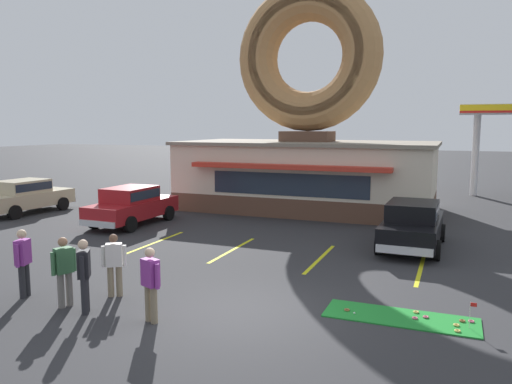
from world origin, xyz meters
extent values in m
plane|color=#2D2D30|center=(0.00, 0.00, 0.00)|extent=(160.00, 160.00, 0.00)
cube|color=brown|center=(-2.62, 14.00, 0.45)|extent=(12.00, 6.00, 0.90)
cube|color=beige|center=(-2.62, 14.00, 2.05)|extent=(12.00, 6.00, 2.30)
cube|color=gray|center=(-2.62, 14.00, 3.28)|extent=(12.30, 6.30, 0.16)
cube|color=red|center=(-2.62, 10.70, 2.35)|extent=(9.00, 0.60, 0.20)
cube|color=#232D3D|center=(-2.62, 10.98, 1.55)|extent=(7.20, 0.03, 1.00)
cube|color=brown|center=(-2.62, 14.00, 3.61)|extent=(2.40, 1.80, 0.50)
torus|color=#B27F4C|center=(-2.62, 14.00, 7.41)|extent=(7.10, 1.90, 7.10)
torus|color=tan|center=(-2.62, 13.57, 7.41)|extent=(6.25, 1.05, 6.24)
cube|color=#1E842D|center=(3.28, 0.91, 0.01)|extent=(3.23, 1.11, 0.03)
torus|color=#D8667F|center=(3.79, 1.07, 0.05)|extent=(0.13, 0.13, 0.04)
torus|color=brown|center=(2.13, 0.84, 0.05)|extent=(0.13, 0.13, 0.04)
torus|color=#E5C666|center=(4.40, 0.84, 0.05)|extent=(0.13, 0.13, 0.04)
torus|color=#E5C666|center=(3.57, 1.29, 0.05)|extent=(0.13, 0.13, 0.04)
torus|color=#D8667F|center=(4.69, 1.17, 0.05)|extent=(0.13, 0.13, 0.04)
torus|color=brown|center=(4.52, 1.12, 0.05)|extent=(0.13, 0.13, 0.04)
torus|color=#E5C666|center=(4.42, 0.53, 0.05)|extent=(0.13, 0.13, 0.04)
torus|color=#D8667F|center=(3.58, 0.91, 0.05)|extent=(0.13, 0.13, 0.04)
sphere|color=white|center=(2.32, 0.71, 0.05)|extent=(0.04, 0.04, 0.04)
cylinder|color=silver|center=(4.64, 0.82, 0.31)|extent=(0.01, 0.01, 0.55)
cube|color=red|center=(4.70, 0.82, 0.53)|extent=(0.12, 0.01, 0.08)
cube|color=black|center=(2.97, 7.56, 0.66)|extent=(1.86, 4.44, 0.68)
cube|color=black|center=(2.96, 7.41, 1.30)|extent=(1.61, 2.14, 0.60)
cube|color=#232D3D|center=(2.96, 7.41, 1.32)|extent=(1.63, 2.05, 0.36)
cube|color=silver|center=(3.02, 9.79, 0.42)|extent=(1.67, 0.14, 0.24)
cube|color=silver|center=(2.92, 5.33, 0.42)|extent=(1.67, 0.14, 0.24)
cylinder|color=black|center=(2.12, 8.94, 0.32)|extent=(0.23, 0.64, 0.64)
cylinder|color=black|center=(3.88, 8.90, 0.32)|extent=(0.23, 0.64, 0.64)
cylinder|color=black|center=(2.06, 6.22, 0.32)|extent=(0.23, 0.64, 0.64)
cylinder|color=black|center=(3.82, 6.18, 0.32)|extent=(0.23, 0.64, 0.64)
cube|color=#BCAD89|center=(-14.61, 7.80, 0.66)|extent=(2.05, 4.51, 0.68)
cube|color=#BCAD89|center=(-14.62, 7.65, 1.30)|extent=(1.70, 2.20, 0.60)
cube|color=#232D3D|center=(-14.62, 7.65, 1.32)|extent=(1.71, 2.12, 0.36)
cube|color=silver|center=(-14.46, 10.02, 0.42)|extent=(1.67, 0.21, 0.24)
cylinder|color=black|center=(-15.40, 9.22, 0.32)|extent=(0.26, 0.65, 0.64)
cylinder|color=black|center=(-13.64, 9.10, 0.32)|extent=(0.26, 0.65, 0.64)
cylinder|color=black|center=(-13.82, 6.38, 0.32)|extent=(0.26, 0.65, 0.64)
cube|color=maroon|center=(-8.29, 7.42, 0.66)|extent=(1.83, 4.43, 0.68)
cube|color=maroon|center=(-8.30, 7.27, 1.30)|extent=(1.59, 2.13, 0.60)
cube|color=#232D3D|center=(-8.30, 7.27, 1.32)|extent=(1.62, 2.04, 0.36)
cube|color=silver|center=(-8.26, 9.65, 0.42)|extent=(1.67, 0.13, 0.24)
cube|color=silver|center=(-8.33, 5.19, 0.42)|extent=(1.67, 0.13, 0.24)
cylinder|color=black|center=(-9.15, 8.80, 0.32)|extent=(0.23, 0.64, 0.64)
cylinder|color=black|center=(-7.39, 8.77, 0.32)|extent=(0.23, 0.64, 0.64)
cylinder|color=black|center=(-9.20, 6.07, 0.32)|extent=(0.23, 0.64, 0.64)
cylinder|color=black|center=(-7.44, 6.04, 0.32)|extent=(0.23, 0.64, 0.64)
cylinder|color=#7F7056|center=(-3.24, -0.18, 0.38)|extent=(0.15, 0.15, 0.76)
cylinder|color=#7F7056|center=(-3.41, -0.29, 0.38)|extent=(0.15, 0.15, 0.76)
cube|color=silver|center=(-3.32, -0.23, 1.04)|extent=(0.45, 0.41, 0.55)
cylinder|color=silver|center=(-3.11, -0.10, 1.01)|extent=(0.10, 0.10, 0.51)
cylinder|color=silver|center=(-3.54, -0.37, 1.01)|extent=(0.10, 0.10, 0.51)
sphere|color=brown|center=(-3.32, -0.23, 1.45)|extent=(0.20, 0.20, 0.20)
cylinder|color=#232328|center=(-3.19, -1.46, 0.41)|extent=(0.15, 0.15, 0.82)
cylinder|color=#232328|center=(-3.30, -1.29, 0.41)|extent=(0.15, 0.15, 0.82)
cube|color=black|center=(-3.24, -1.37, 1.12)|extent=(0.41, 0.45, 0.60)
cylinder|color=black|center=(-3.11, -1.58, 1.09)|extent=(0.10, 0.10, 0.55)
cylinder|color=black|center=(-3.38, -1.16, 1.09)|extent=(0.10, 0.10, 0.55)
sphere|color=beige|center=(-3.24, -1.37, 1.55)|extent=(0.22, 0.22, 0.22)
cylinder|color=#7F7056|center=(-1.51, -1.31, 0.39)|extent=(0.15, 0.15, 0.79)
cylinder|color=#7F7056|center=(-1.69, -1.23, 0.39)|extent=(0.15, 0.15, 0.79)
cube|color=#8C3393|center=(-1.60, -1.27, 1.08)|extent=(0.44, 0.37, 0.58)
cylinder|color=#8C3393|center=(-1.37, -1.36, 1.05)|extent=(0.10, 0.10, 0.53)
cylinder|color=#8C3393|center=(-1.83, -1.17, 1.05)|extent=(0.10, 0.10, 0.53)
sphere|color=beige|center=(-1.60, -1.27, 1.50)|extent=(0.21, 0.21, 0.21)
cylinder|color=#232328|center=(-5.30, -1.18, 0.41)|extent=(0.15, 0.15, 0.82)
cylinder|color=#232328|center=(-5.36, -0.99, 0.41)|extent=(0.15, 0.15, 0.82)
cube|color=#8C3393|center=(-5.33, -1.09, 1.12)|extent=(0.34, 0.43, 0.60)
cylinder|color=#8C3393|center=(-5.26, -1.33, 1.09)|extent=(0.10, 0.10, 0.55)
cylinder|color=#8C3393|center=(-5.40, -0.85, 1.09)|extent=(0.10, 0.10, 0.55)
sphere|color=beige|center=(-5.33, -1.09, 1.56)|extent=(0.22, 0.22, 0.22)
cylinder|color=slate|center=(-3.97, -1.33, 0.40)|extent=(0.15, 0.15, 0.80)
cylinder|color=slate|center=(-3.90, -1.14, 0.40)|extent=(0.15, 0.15, 0.80)
cube|color=#386B42|center=(-3.94, -1.24, 1.09)|extent=(0.36, 0.44, 0.58)
cylinder|color=#386B42|center=(-4.02, -1.47, 1.06)|extent=(0.10, 0.10, 0.54)
cylinder|color=#386B42|center=(-3.85, -1.00, 1.06)|extent=(0.10, 0.10, 0.54)
sphere|color=#9E7051|center=(-3.94, -1.24, 1.52)|extent=(0.21, 0.21, 0.21)
cylinder|color=#1E662D|center=(3.05, 10.85, 0.47)|extent=(0.56, 0.56, 0.95)
torus|color=#123D1B|center=(3.05, 10.85, 0.95)|extent=(0.57, 0.57, 0.05)
cylinder|color=silver|center=(5.27, 22.35, 2.40)|extent=(0.40, 0.40, 4.80)
cube|color=yellow|center=(-5.57, 5.00, 0.00)|extent=(0.12, 3.60, 0.01)
cube|color=yellow|center=(-2.57, 5.00, 0.00)|extent=(0.12, 3.60, 0.01)
cube|color=yellow|center=(0.43, 5.00, 0.00)|extent=(0.12, 3.60, 0.01)
cube|color=yellow|center=(3.43, 5.00, 0.00)|extent=(0.12, 3.60, 0.01)
camera|label=1|loc=(4.23, -9.82, 4.13)|focal=35.00mm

